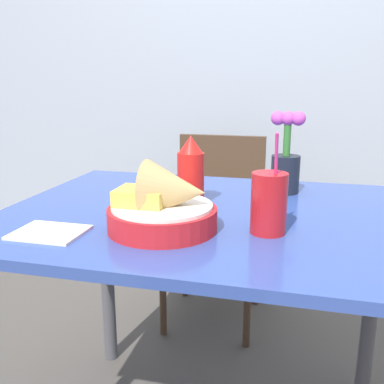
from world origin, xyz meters
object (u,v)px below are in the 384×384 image
Objects in this scene: ketchup_bottle at (191,172)px; flower_vase at (286,162)px; chair_far_window at (217,210)px; drink_cup at (269,205)px; food_basket at (166,206)px.

ketchup_bottle is 0.78× the size of flower_vase.
drink_cup reaches higher than chair_far_window.
chair_far_window is at bearing 93.99° from food_basket.
flower_vase is (0.24, 0.41, 0.04)m from food_basket.
chair_far_window is 4.46× the size of ketchup_bottle.
flower_vase is at bearing 86.79° from drink_cup.
food_basket is 1.09× the size of drink_cup.
ketchup_bottle is 0.83× the size of drink_cup.
flower_vase is at bearing -61.85° from chair_far_window.
ketchup_bottle is 0.28m from drink_cup.
ketchup_bottle is 0.31m from flower_vase.
food_basket is at bearing -90.52° from ketchup_bottle.
drink_cup reaches higher than ketchup_bottle.
flower_vase is (0.24, 0.19, 0.00)m from ketchup_bottle.
ketchup_bottle is at bearing 89.48° from food_basket.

